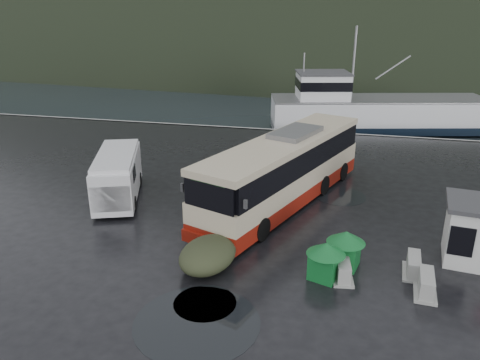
% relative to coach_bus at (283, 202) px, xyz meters
% --- Properties ---
extents(ground, '(160.00, 160.00, 0.00)m').
position_rel_coach_bus_xyz_m(ground, '(-1.41, -4.41, 0.00)').
color(ground, black).
rests_on(ground, ground).
extents(harbor_water, '(300.00, 180.00, 0.02)m').
position_rel_coach_bus_xyz_m(harbor_water, '(-1.41, 105.59, 0.00)').
color(harbor_water, black).
rests_on(harbor_water, ground).
extents(quay_edge, '(160.00, 0.60, 1.50)m').
position_rel_coach_bus_xyz_m(quay_edge, '(-1.41, 15.59, 0.00)').
color(quay_edge, '#999993').
rests_on(quay_edge, ground).
extents(headland, '(780.00, 540.00, 570.00)m').
position_rel_coach_bus_xyz_m(headland, '(8.59, 245.59, 0.00)').
color(headland, black).
rests_on(headland, ground).
extents(coach_bus, '(7.98, 13.90, 3.85)m').
position_rel_coach_bus_xyz_m(coach_bus, '(0.00, 0.00, 0.00)').
color(coach_bus, '#C7B796').
rests_on(coach_bus, ground).
extents(white_van, '(4.20, 6.65, 2.63)m').
position_rel_coach_bus_xyz_m(white_van, '(-9.04, -1.45, 0.00)').
color(white_van, silver).
rests_on(white_van, ground).
extents(waste_bin_left, '(1.41, 1.41, 1.54)m').
position_rel_coach_bus_xyz_m(waste_bin_left, '(2.64, -7.18, 0.00)').
color(waste_bin_left, '#116228').
rests_on(waste_bin_left, ground).
extents(waste_bin_right, '(1.36, 1.36, 1.58)m').
position_rel_coach_bus_xyz_m(waste_bin_right, '(3.38, -6.09, 0.00)').
color(waste_bin_right, '#116228').
rests_on(waste_bin_right, ground).
extents(dome_tent, '(2.60, 3.32, 1.19)m').
position_rel_coach_bus_xyz_m(dome_tent, '(-2.07, -7.47, 0.00)').
color(dome_tent, '#313620').
rests_on(dome_tent, ground).
extents(jersey_barrier_a, '(0.91, 1.62, 0.78)m').
position_rel_coach_bus_xyz_m(jersey_barrier_a, '(6.08, -6.09, 0.00)').
color(jersey_barrier_a, '#999993').
rests_on(jersey_barrier_a, ground).
extents(jersey_barrier_b, '(0.98, 1.66, 0.79)m').
position_rel_coach_bus_xyz_m(jersey_barrier_b, '(3.33, -7.02, 0.00)').
color(jersey_barrier_b, '#999993').
rests_on(jersey_barrier_b, ground).
extents(jersey_barrier_c, '(0.94, 1.67, 0.80)m').
position_rel_coach_bus_xyz_m(jersey_barrier_c, '(6.39, -7.42, 0.00)').
color(jersey_barrier_c, '#999993').
rests_on(jersey_barrier_c, ground).
extents(fishing_trawler, '(24.75, 10.81, 9.67)m').
position_rel_coach_bus_xyz_m(fishing_trawler, '(6.01, 23.00, 0.00)').
color(fishing_trawler, silver).
rests_on(fishing_trawler, ground).
extents(puddles, '(8.05, 16.19, 0.01)m').
position_rel_coach_bus_xyz_m(puddles, '(-0.30, -7.63, 0.01)').
color(puddles, black).
rests_on(puddles, ground).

